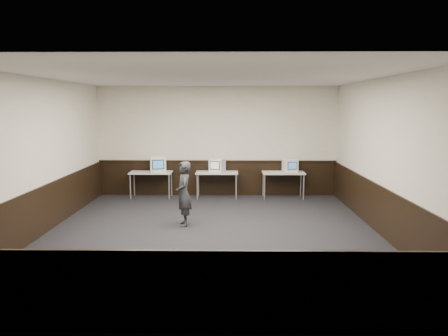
% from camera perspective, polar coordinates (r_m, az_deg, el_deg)
% --- Properties ---
extents(floor, '(8.00, 8.00, 0.00)m').
position_cam_1_polar(floor, '(9.15, -1.61, -8.58)').
color(floor, black).
rests_on(floor, ground).
extents(ceiling, '(8.00, 8.00, 0.00)m').
position_cam_1_polar(ceiling, '(8.78, -1.69, 11.85)').
color(ceiling, white).
rests_on(ceiling, back_wall).
extents(back_wall, '(7.00, 0.00, 7.00)m').
position_cam_1_polar(back_wall, '(12.80, -0.88, 3.52)').
color(back_wall, beige).
rests_on(back_wall, ground).
extents(front_wall, '(7.00, 0.00, 7.00)m').
position_cam_1_polar(front_wall, '(4.88, -3.67, -4.08)').
color(front_wall, beige).
rests_on(front_wall, ground).
extents(left_wall, '(0.00, 8.00, 8.00)m').
position_cam_1_polar(left_wall, '(9.63, -22.94, 1.35)').
color(left_wall, beige).
rests_on(left_wall, ground).
extents(right_wall, '(0.00, 8.00, 8.00)m').
position_cam_1_polar(right_wall, '(9.35, 20.32, 1.30)').
color(right_wall, beige).
rests_on(right_wall, ground).
extents(wainscot_back, '(6.98, 0.04, 1.00)m').
position_cam_1_polar(wainscot_back, '(12.92, -0.87, -1.36)').
color(wainscot_back, black).
rests_on(wainscot_back, back_wall).
extents(wainscot_front, '(6.98, 0.04, 1.00)m').
position_cam_1_polar(wainscot_front, '(5.24, -3.54, -15.86)').
color(wainscot_front, black).
rests_on(wainscot_front, front_wall).
extents(wainscot_left, '(0.04, 7.98, 1.00)m').
position_cam_1_polar(wainscot_left, '(9.80, -22.47, -5.05)').
color(wainscot_left, black).
rests_on(wainscot_left, left_wall).
extents(wainscot_right, '(0.04, 7.98, 1.00)m').
position_cam_1_polar(wainscot_right, '(9.53, 19.87, -5.28)').
color(wainscot_right, black).
rests_on(wainscot_right, right_wall).
extents(wainscot_rail, '(6.98, 0.06, 0.04)m').
position_cam_1_polar(wainscot_rail, '(12.82, -0.88, 0.92)').
color(wainscot_rail, black).
rests_on(wainscot_rail, wainscot_back).
extents(desk_left, '(1.20, 0.60, 0.75)m').
position_cam_1_polar(desk_left, '(12.72, -9.51, -0.81)').
color(desk_left, beige).
rests_on(desk_left, ground).
extents(desk_center, '(1.20, 0.60, 0.75)m').
position_cam_1_polar(desk_center, '(12.51, -0.92, -0.84)').
color(desk_center, beige).
rests_on(desk_center, ground).
extents(desk_right, '(1.20, 0.60, 0.75)m').
position_cam_1_polar(desk_right, '(12.60, 7.75, -0.85)').
color(desk_right, beige).
rests_on(desk_right, ground).
extents(emac_left, '(0.53, 0.54, 0.44)m').
position_cam_1_polar(emac_left, '(12.62, -8.62, 0.49)').
color(emac_left, white).
rests_on(emac_left, desk_left).
extents(emac_center, '(0.49, 0.50, 0.39)m').
position_cam_1_polar(emac_center, '(12.47, -0.89, 0.36)').
color(emac_center, white).
rests_on(emac_center, desk_center).
extents(emac_right, '(0.44, 0.46, 0.37)m').
position_cam_1_polar(emac_right, '(12.63, 8.63, 0.34)').
color(emac_right, white).
rests_on(emac_right, desk_right).
extents(person, '(0.42, 0.57, 1.43)m').
position_cam_1_polar(person, '(9.63, -5.28, -3.38)').
color(person, '#282A2E').
rests_on(person, ground).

